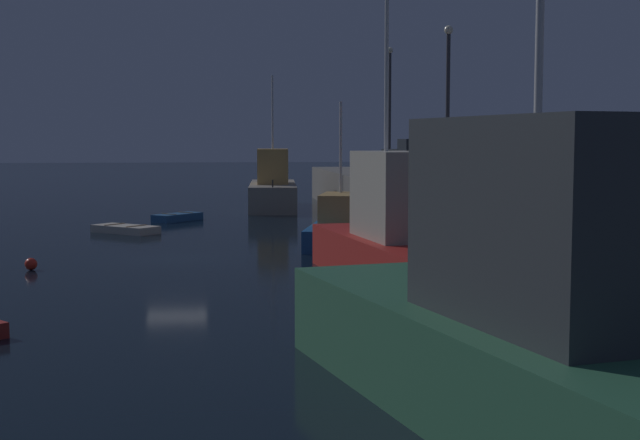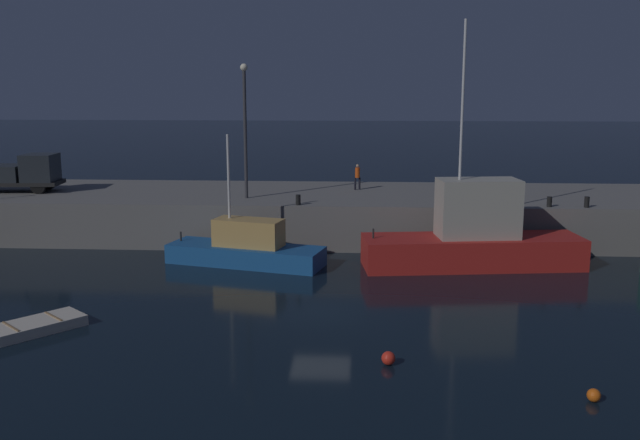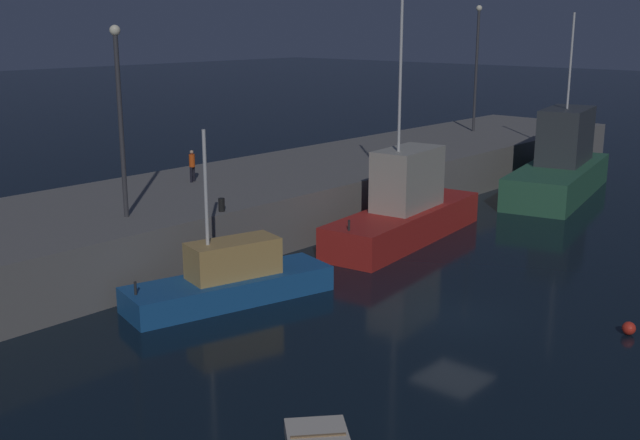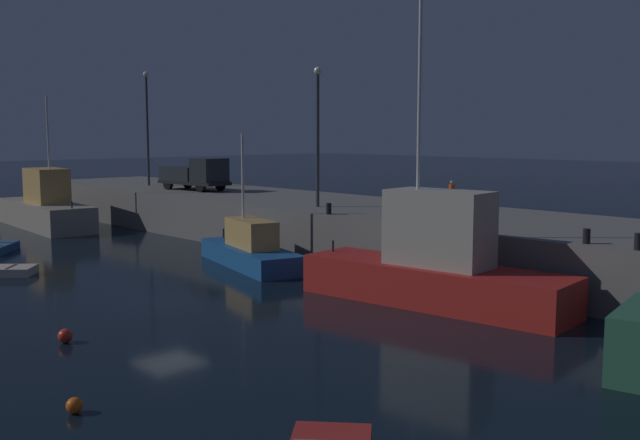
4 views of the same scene
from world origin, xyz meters
name	(u,v)px [view 3 (image 3 of 4)]	position (x,y,z in m)	size (l,w,h in m)	color
ground_plane	(455,317)	(0.00, 0.00, 0.00)	(320.00, 320.00, 0.00)	black
pier_quay	(189,216)	(0.00, 15.55, 1.33)	(77.84, 10.27, 2.65)	slate
fishing_trawler_red	(231,280)	(-4.38, 7.58, 0.86)	(8.64, 4.42, 6.85)	#195193
fishing_boat_white	(560,166)	(22.78, 6.66, 1.86)	(13.08, 6.41, 11.27)	#2D6647
fishing_boat_orange	(405,209)	(7.51, 7.73, 1.56)	(11.59, 4.35, 12.52)	red
mooring_buoy_near	(629,328)	(2.60, -5.45, 0.24)	(0.47, 0.47, 0.47)	red
lamp_post_east	(120,107)	(-5.24, 13.13, 7.28)	(0.44, 0.44, 7.92)	#38383D
lamp_post_central	(477,60)	(28.07, 16.22, 7.97)	(0.44, 0.44, 9.25)	#38383D
dockworker	(192,164)	(1.41, 16.88, 3.60)	(0.41, 0.40, 1.66)	black
bollard_west	(222,205)	(-1.91, 10.84, 2.95)	(0.28, 0.28, 0.59)	black
bollard_central	(406,162)	(12.16, 11.04, 2.94)	(0.28, 0.28, 0.57)	black
bollard_east	(428,158)	(14.17, 10.95, 2.96)	(0.28, 0.28, 0.61)	black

